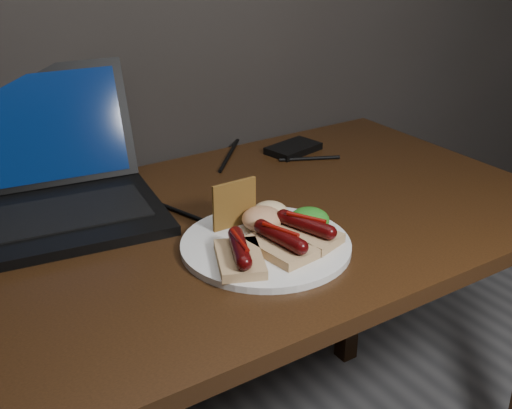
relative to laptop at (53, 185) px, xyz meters
The scene contains 12 objects.
desk 0.32m from the laptop, 51.01° to the right, with size 1.40×0.70×0.75m.
laptop is the anchor object (origin of this frame).
hard_drive 0.57m from the laptop, ahead, with size 0.12×0.08×0.02m, color black.
desk_cables 0.24m from the laptop, 14.48° to the right, with size 0.83×0.39×0.01m.
plate 0.43m from the laptop, 53.76° to the right, with size 0.29×0.29×0.01m, color silver.
bread_sausage_left 0.42m from the laptop, 64.97° to the right, with size 0.11×0.13×0.04m.
bread_sausage_center 0.46m from the laptop, 56.69° to the right, with size 0.08×0.12×0.04m.
bread_sausage_right 0.48m from the laptop, 49.80° to the right, with size 0.10×0.13×0.04m.
crispbread 0.35m from the laptop, 47.69° to the right, with size 0.09×0.01×0.09m, color olive.
salad_greens 0.48m from the laptop, 45.44° to the right, with size 0.07×0.07×0.04m, color #155511.
salsa_mound 0.40m from the laptop, 47.58° to the right, with size 0.07×0.07×0.04m, color #A62D10.
coleslaw_mound 0.41m from the laptop, 42.86° to the right, with size 0.06×0.06×0.04m, color beige.
Camera 1 is at (-0.47, 0.48, 1.27)m, focal length 45.00 mm.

